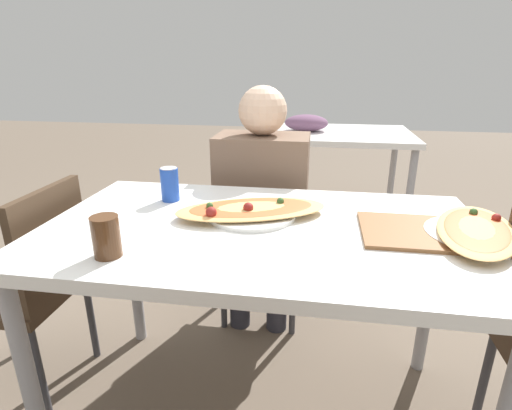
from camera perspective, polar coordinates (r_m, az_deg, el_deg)
dining_table at (r=1.29m, az=0.89°, el=-6.03°), size 1.39×0.80×0.77m
chair_far_seated at (r=2.05m, az=1.27°, el=-2.54°), size 0.40×0.40×0.85m
chair_side_left at (r=1.76m, az=-29.39°, el=-9.32°), size 0.40×0.40×0.85m
person_seated at (r=1.88m, az=0.86°, el=2.11°), size 0.42×0.29×1.17m
pizza_main at (r=1.34m, az=-0.71°, el=-0.75°), size 0.55×0.38×0.06m
soda_can at (r=1.51m, az=-12.22°, el=2.91°), size 0.07×0.07×0.12m
drink_glass at (r=1.12m, az=-20.61°, el=-4.25°), size 0.07×0.07×0.11m
serving_tray at (r=1.32m, az=24.74°, el=-3.68°), size 0.46×0.27×0.01m
pizza_second at (r=1.34m, az=28.91°, el=-3.28°), size 0.33×0.48×0.05m
background_table at (r=3.07m, az=10.52°, el=9.18°), size 1.10×0.80×0.89m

